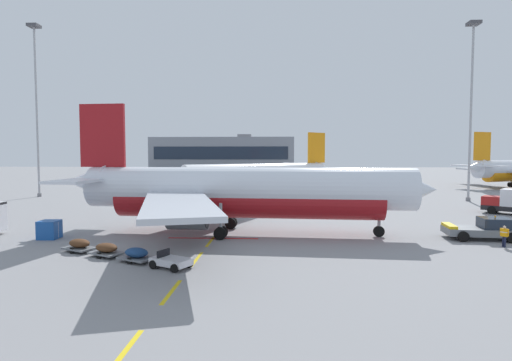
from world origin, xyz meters
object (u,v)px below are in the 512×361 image
(airliner_far_right, at_px, (300,171))
(uld_cargo_container, at_px, (49,230))
(ground_crew_worker, at_px, (504,235))
(airliner_far_center, at_px, (263,176))
(apron_light_mast_near, at_px, (36,93))
(pushback_tug, at_px, (484,229))
(baggage_train, at_px, (121,252))
(airliner_foreground, at_px, (241,192))
(apron_light_mast_far, at_px, (472,92))

(airliner_far_right, bearing_deg, uld_cargo_container, -109.97)
(ground_crew_worker, bearing_deg, airliner_far_center, 118.86)
(airliner_far_center, distance_m, airliner_far_right, 35.83)
(airliner_far_center, relative_size, apron_light_mast_near, 0.99)
(uld_cargo_container, bearing_deg, pushback_tug, 2.59)
(airliner_far_center, distance_m, ground_crew_worker, 42.83)
(pushback_tug, xyz_separation_m, apron_light_mast_near, (-60.03, 33.63, 17.27))
(pushback_tug, distance_m, baggage_train, 30.18)
(airliner_foreground, xyz_separation_m, baggage_train, (-7.61, -9.79, -3.42))
(airliner_far_right, bearing_deg, pushback_tug, -79.97)
(uld_cargo_container, xyz_separation_m, apron_light_mast_far, (50.45, 32.16, 16.42))
(airliner_foreground, bearing_deg, baggage_train, -127.84)
(airliner_foreground, height_order, airliner_far_center, airliner_foreground)
(airliner_foreground, height_order, apron_light_mast_far, apron_light_mast_far)
(airliner_foreground, relative_size, pushback_tug, 5.56)
(airliner_foreground, xyz_separation_m, apron_light_mast_near, (-38.66, 32.26, 14.22))
(ground_crew_worker, height_order, apron_light_mast_far, apron_light_mast_far)
(ground_crew_worker, height_order, apron_light_mast_near, apron_light_mast_near)
(pushback_tug, xyz_separation_m, airliner_far_right, (-12.24, 69.24, 2.45))
(apron_light_mast_far, bearing_deg, baggage_train, -136.82)
(uld_cargo_container, height_order, apron_light_mast_far, apron_light_mast_far)
(apron_light_mast_near, relative_size, apron_light_mast_far, 1.06)
(pushback_tug, distance_m, apron_light_mast_near, 70.94)
(pushback_tug, relative_size, airliner_far_center, 0.21)
(pushback_tug, relative_size, apron_light_mast_far, 0.22)
(airliner_foreground, bearing_deg, pushback_tug, -3.66)
(apron_light_mast_far, bearing_deg, apron_light_mast_near, 177.48)
(airliner_foreground, distance_m, baggage_train, 12.86)
(airliner_far_right, relative_size, ground_crew_worker, 16.96)
(airliner_foreground, bearing_deg, airliner_far_right, 82.34)
(airliner_far_center, bearing_deg, apron_light_mast_near, -178.91)
(ground_crew_worker, distance_m, apron_light_mast_far, 39.22)
(airliner_foreground, bearing_deg, apron_light_mast_near, 140.15)
(airliner_far_right, height_order, apron_light_mast_near, apron_light_mast_near)
(uld_cargo_container, bearing_deg, apron_light_mast_near, 121.91)
(airliner_foreground, relative_size, apron_light_mast_near, 1.17)
(ground_crew_worker, xyz_separation_m, apron_light_mast_far, (12.38, 33.49, 16.24))
(baggage_train, relative_size, apron_light_mast_near, 0.37)
(airliner_foreground, distance_m, pushback_tug, 21.64)
(airliner_foreground, xyz_separation_m, apron_light_mast_far, (33.81, 29.07, 13.27))
(apron_light_mast_near, bearing_deg, baggage_train, -53.56)
(airliner_far_center, distance_m, uld_cargo_container, 40.21)
(airliner_far_center, height_order, ground_crew_worker, airliner_far_center)
(baggage_train, relative_size, ground_crew_worker, 6.40)
(airliner_far_center, bearing_deg, apron_light_mast_far, -6.81)
(airliner_far_right, height_order, baggage_train, airliner_far_right)
(airliner_far_center, bearing_deg, airliner_foreground, -91.40)
(baggage_train, height_order, ground_crew_worker, ground_crew_worker)
(pushback_tug, relative_size, airliner_far_right, 0.22)
(airliner_far_center, relative_size, baggage_train, 2.68)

